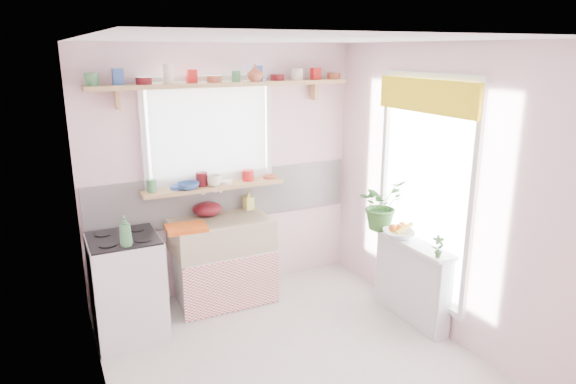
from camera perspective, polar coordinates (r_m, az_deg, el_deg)
name	(u,v)px	position (r m, az deg, el deg)	size (l,w,h in m)	color
room	(318,168)	(4.78, 3.32, 2.66)	(3.20, 3.20, 3.20)	silver
sink_unit	(223,260)	(5.13, -7.26, -7.55)	(0.95, 0.65, 1.11)	white
cooker	(127,287)	(4.71, -17.41, -10.01)	(0.58, 0.58, 0.93)	white
radiator_ledge	(411,279)	(4.93, 13.56, -9.33)	(0.22, 0.95, 0.78)	white
windowsill	(214,187)	(5.07, -8.22, 0.60)	(1.40, 0.22, 0.04)	tan
pine_shelf	(226,84)	(4.95, -6.95, 11.80)	(2.52, 0.24, 0.04)	tan
shelf_crockery	(221,76)	(4.93, -7.46, 12.64)	(2.47, 0.11, 0.12)	#3F7F4C
sill_crockery	(209,180)	(5.04, -8.79, 1.35)	(1.35, 0.11, 0.12)	#3F7F4C
dish_tray	(186,228)	(4.77, -11.23, -3.94)	(0.36, 0.27, 0.04)	#DE5713
colander	(208,209)	(5.13, -8.92, -1.86)	(0.29, 0.29, 0.13)	#5C0F18
jade_plant	(381,204)	(4.95, 10.29, -1.37)	(0.43, 0.37, 0.48)	#326629
fruit_bowl	(399,234)	(4.80, 12.19, -4.59)	(0.28, 0.28, 0.07)	silver
herb_pot	(438,247)	(4.42, 16.36, -5.84)	(0.10, 0.07, 0.19)	#2F5A24
soap_bottle_sink	(248,200)	(5.26, -4.42, -0.89)	(0.09, 0.09, 0.20)	#CCCA5B
sill_cup	(214,181)	(4.99, -8.18, 1.24)	(0.14, 0.14, 0.11)	white
sill_bowl	(188,186)	(4.93, -11.01, 0.66)	(0.21, 0.21, 0.06)	#2E5496
shelf_vase	(255,73)	(4.99, -3.68, 13.08)	(0.16, 0.16, 0.16)	#B45537
cooker_bottle	(125,231)	(4.29, -17.62, -4.16)	(0.10, 0.10, 0.26)	#3F7E48
fruit	(399,228)	(4.79, 12.24, -3.89)	(0.20, 0.14, 0.10)	orange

